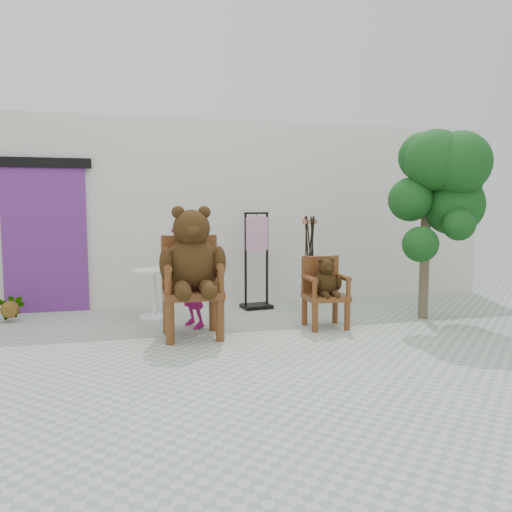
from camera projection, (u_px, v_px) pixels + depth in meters
The scene contains 11 objects.
ground_plane at pixel (285, 343), 5.85m from camera, with size 60.00×60.00×0.00m, color #9BA695.
back_wall at pixel (233, 213), 8.70m from camera, with size 9.00×1.00×3.00m, color silver.
doorway at pixel (45, 236), 7.51m from camera, with size 1.40×0.11×2.33m.
chair_big at pixel (192, 264), 6.06m from camera, with size 0.80×0.84×1.61m.
chair_small at pixel (325, 285), 6.61m from camera, with size 0.53×0.50×0.93m.
person at pixel (187, 276), 6.51m from camera, with size 0.51×0.33×1.39m, color #961260.
cafe_table at pixel (154, 288), 7.17m from camera, with size 0.60×0.60×0.70m.
display_stand at pixel (256, 272), 7.83m from camera, with size 0.49×0.41×1.51m.
stool_bucket at pixel (309, 269), 7.72m from camera, with size 0.32×0.32×1.45m.
tree at pixel (443, 183), 6.92m from camera, with size 1.46×1.42×2.64m.
potted_plant at pixel (11, 307), 7.00m from camera, with size 0.37×0.32×0.41m, color black.
Camera 1 is at (-1.70, -5.47, 1.59)m, focal length 35.00 mm.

